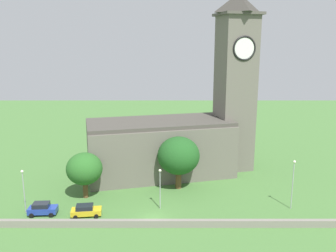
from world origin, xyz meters
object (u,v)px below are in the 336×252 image
(church, at_px, (184,128))
(tree_churchyard, at_px, (86,169))
(car_yellow, at_px, (88,210))
(streetlamp_west_mid, at_px, (162,182))
(streetlamp_central, at_px, (295,178))
(streetlamp_west_end, at_px, (25,184))
(tree_by_tower, at_px, (180,156))
(car_blue, at_px, (44,208))

(church, height_order, tree_churchyard, church)
(car_yellow, relative_size, streetlamp_west_mid, 0.71)
(car_yellow, distance_m, streetlamp_central, 31.99)
(streetlamp_west_end, height_order, tree_by_tower, tree_by_tower)
(tree_by_tower, bearing_deg, tree_churchyard, -165.78)
(tree_churchyard, bearing_deg, streetlamp_west_mid, -18.47)
(tree_churchyard, distance_m, tree_by_tower, 16.26)
(streetlamp_west_mid, bearing_deg, streetlamp_west_end, -175.74)
(streetlamp_west_end, bearing_deg, car_yellow, -5.84)
(streetlamp_central, bearing_deg, car_yellow, -175.52)
(streetlamp_west_mid, height_order, tree_by_tower, tree_by_tower)
(car_yellow, relative_size, tree_by_tower, 0.49)
(tree_churchyard, bearing_deg, car_blue, -129.16)
(streetlamp_central, distance_m, tree_churchyard, 33.43)
(car_yellow, height_order, tree_churchyard, tree_churchyard)
(streetlamp_west_end, xyz_separation_m, tree_churchyard, (7.89, 5.75, 0.42))
(streetlamp_west_mid, relative_size, streetlamp_central, 0.82)
(streetlamp_west_mid, bearing_deg, car_blue, -173.35)
(car_yellow, height_order, streetlamp_central, streetlamp_central)
(streetlamp_west_mid, bearing_deg, streetlamp_central, -0.04)
(streetlamp_west_end, bearing_deg, streetlamp_west_mid, 4.26)
(streetlamp_west_mid, xyz_separation_m, tree_by_tower, (3.10, 8.20, 1.67))
(streetlamp_west_mid, distance_m, streetlamp_central, 20.54)
(streetlamp_central, bearing_deg, car_blue, -176.93)
(streetlamp_central, bearing_deg, church, 134.19)
(tree_churchyard, relative_size, tree_by_tower, 0.82)
(streetlamp_west_end, height_order, streetlamp_central, streetlamp_central)
(car_yellow, bearing_deg, tree_by_tower, 37.04)
(church, relative_size, tree_churchyard, 4.47)
(car_blue, bearing_deg, tree_by_tower, 26.23)
(streetlamp_west_end, distance_m, tree_by_tower, 25.58)
(car_yellow, distance_m, streetlamp_west_end, 10.21)
(car_blue, bearing_deg, streetlamp_west_end, 168.91)
(streetlamp_west_end, bearing_deg, car_blue, -11.09)
(church, distance_m, car_yellow, 25.93)
(church, height_order, streetlamp_west_mid, church)
(church, distance_m, streetlamp_west_mid, 18.00)
(streetlamp_west_end, bearing_deg, church, 36.87)
(streetlamp_west_end, distance_m, streetlamp_central, 41.08)
(church, bearing_deg, tree_churchyard, -142.75)
(tree_by_tower, bearing_deg, car_yellow, -142.96)
(church, height_order, streetlamp_west_end, church)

